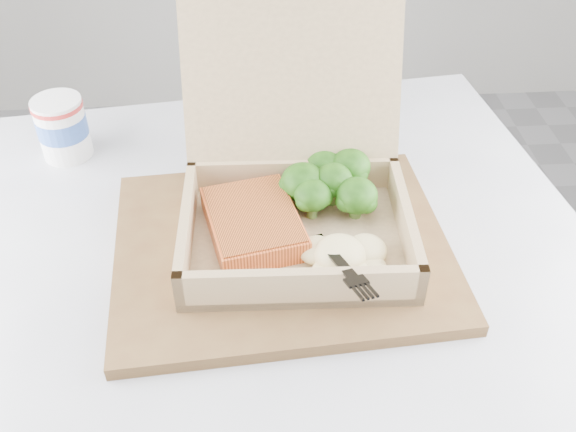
{
  "coord_description": "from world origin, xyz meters",
  "views": [
    {
      "loc": [
        0.55,
        -0.02,
        1.19
      ],
      "look_at": [
        0.58,
        0.49,
        0.75
      ],
      "focal_mm": 40.0,
      "sensor_mm": 36.0,
      "label": 1
    }
  ],
  "objects": [
    {
      "name": "plastic_fork",
      "position": [
        0.62,
        0.44,
        0.75
      ],
      "size": [
        0.05,
        0.14,
        0.03
      ],
      "rotation": [
        0.0,
        0.0,
        3.39
      ],
      "color": "black",
      "rests_on": "mashed_potatoes"
    },
    {
      "name": "salmon_fillet",
      "position": [
        0.54,
        0.49,
        0.74
      ],
      "size": [
        0.12,
        0.14,
        0.03
      ],
      "primitive_type": "cube",
      "rotation": [
        0.0,
        0.0,
        0.22
      ],
      "color": "orange",
      "rests_on": "takeout_container"
    },
    {
      "name": "mashed_potatoes",
      "position": [
        0.63,
        0.44,
        0.74
      ],
      "size": [
        0.09,
        0.08,
        0.03
      ],
      "primitive_type": "ellipsoid",
      "color": "#F9E6A1",
      "rests_on": "takeout_container"
    },
    {
      "name": "broccoli_pile",
      "position": [
        0.63,
        0.54,
        0.75
      ],
      "size": [
        0.12,
        0.12,
        0.04
      ],
      "primitive_type": null,
      "color": "#337B1B",
      "rests_on": "takeout_container"
    },
    {
      "name": "serving_tray",
      "position": [
        0.57,
        0.48,
        0.71
      ],
      "size": [
        0.38,
        0.31,
        0.02
      ],
      "primitive_type": "cube",
      "rotation": [
        0.0,
        0.0,
        0.08
      ],
      "color": "brown",
      "rests_on": "cafe_table"
    },
    {
      "name": "cafe_table",
      "position": [
        0.57,
        0.47,
        0.52
      ],
      "size": [
        0.8,
        0.8,
        0.7
      ],
      "rotation": [
        0.0,
        0.0,
        0.12
      ],
      "color": "black",
      "rests_on": "floor"
    },
    {
      "name": "paper_cup",
      "position": [
        0.31,
        0.69,
        0.74
      ],
      "size": [
        0.06,
        0.06,
        0.08
      ],
      "color": "white",
      "rests_on": "cafe_table"
    },
    {
      "name": "takeout_container",
      "position": [
        0.59,
        0.52,
        0.77
      ],
      "size": [
        0.25,
        0.26,
        0.22
      ],
      "rotation": [
        0.0,
        0.0,
        -0.03
      ],
      "color": "tan",
      "rests_on": "serving_tray"
    },
    {
      "name": "receipt",
      "position": [
        0.58,
        0.69,
        0.7
      ],
      "size": [
        0.08,
        0.14,
        0.0
      ],
      "primitive_type": "cube",
      "rotation": [
        0.0,
        0.0,
        0.11
      ],
      "color": "white",
      "rests_on": "cafe_table"
    }
  ]
}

